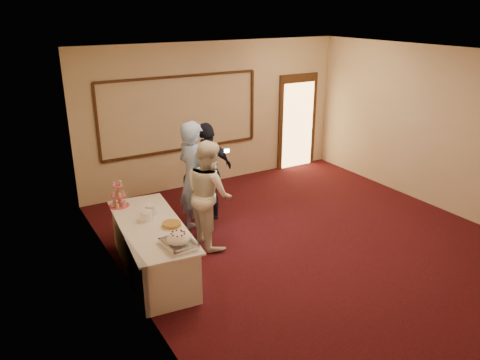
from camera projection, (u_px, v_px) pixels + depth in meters
name	position (u px, v px, depth m)	size (l,w,h in m)	color
floor	(316.00, 245.00, 7.63)	(7.00, 7.00, 0.00)	black
room_walls	(324.00, 124.00, 6.92)	(6.04, 7.04, 3.02)	beige
wall_molding	(181.00, 114.00, 9.49)	(3.45, 0.04, 1.55)	black
doorway	(297.00, 122.00, 11.06)	(1.05, 0.07, 2.20)	black
buffet_table	(153.00, 248.00, 6.72)	(1.07, 2.26, 0.77)	white
pavlova_tray	(178.00, 241.00, 5.96)	(0.39, 0.53, 0.19)	silver
cupcake_stand	(118.00, 196.00, 7.14)	(0.31, 0.31, 0.45)	#DB4661
plate_stack_a	(147.00, 216.00, 6.68)	(0.17, 0.17, 0.14)	white
plate_stack_b	(151.00, 209.00, 6.89)	(0.18, 0.18, 0.15)	white
tart	(171.00, 225.00, 6.51)	(0.30, 0.30, 0.06)	white
man	(194.00, 178.00, 7.76)	(0.71, 0.47, 1.95)	#8BADE6
woman	(209.00, 194.00, 7.40)	(0.84, 0.66, 1.74)	white
guest	(208.00, 173.00, 8.23)	(1.06, 0.44, 1.80)	black
camera_flash	(227.00, 151.00, 7.96)	(0.07, 0.04, 0.05)	white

